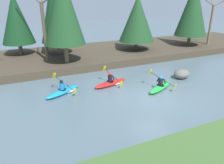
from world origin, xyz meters
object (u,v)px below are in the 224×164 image
object	(u,v)px
kayaker_lead	(161,86)
boulder_midstream	(182,74)
kayaker_middle	(112,82)
kayaker_trailing	(64,90)

from	to	relation	value
kayaker_lead	boulder_midstream	xyz separation A→B (m)	(2.78, 1.10, 0.14)
kayaker_middle	kayaker_lead	bearing A→B (deg)	-51.39
kayaker_middle	boulder_midstream	xyz separation A→B (m)	(5.52, -0.99, 0.17)
kayaker_lead	kayaker_trailing	xyz separation A→B (m)	(-6.19, 2.09, -0.02)
kayaker_lead	kayaker_trailing	size ratio (longest dim) A/B	1.01
kayaker_middle	kayaker_trailing	distance (m)	3.45
kayaker_lead	kayaker_middle	distance (m)	3.45
kayaker_middle	kayaker_trailing	world-z (taller)	same
kayaker_trailing	boulder_midstream	size ratio (longest dim) A/B	2.05
kayaker_lead	boulder_midstream	bearing A→B (deg)	-4.44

